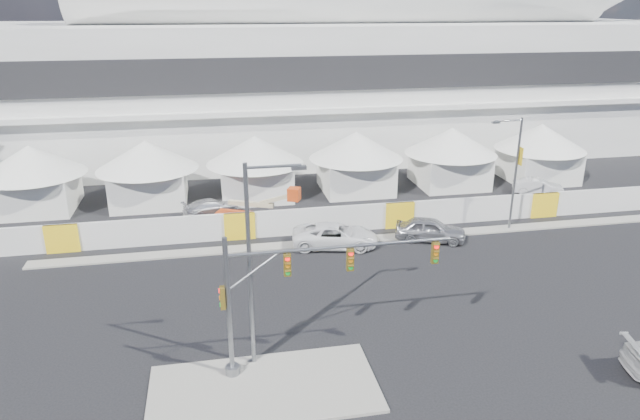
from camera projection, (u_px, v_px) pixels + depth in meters
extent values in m
plane|color=black|center=(376.00, 339.00, 28.99)|extent=(160.00, 160.00, 0.00)
cube|color=gray|center=(264.00, 389.00, 25.12)|extent=(10.00, 5.00, 0.15)
cube|color=gray|center=(580.00, 223.00, 44.06)|extent=(80.00, 1.20, 0.12)
cube|color=silver|center=(343.00, 85.00, 66.77)|extent=(80.00, 24.00, 14.00)
cube|color=black|center=(373.00, 73.00, 54.60)|extent=(68.00, 0.30, 3.20)
cube|color=silver|center=(372.00, 109.00, 55.57)|extent=(72.00, 0.80, 0.50)
cube|color=white|center=(36.00, 192.00, 46.69)|extent=(6.00, 6.00, 3.00)
cone|color=white|center=(30.00, 160.00, 45.77)|extent=(8.40, 8.40, 2.40)
cube|color=white|center=(150.00, 186.00, 48.30)|extent=(6.00, 6.00, 3.00)
cone|color=white|center=(146.00, 155.00, 47.38)|extent=(8.40, 8.40, 2.40)
cube|color=white|center=(256.00, 180.00, 49.90)|extent=(6.00, 6.00, 3.00)
cone|color=white|center=(255.00, 150.00, 48.98)|extent=(8.40, 8.40, 2.40)
cube|color=white|center=(355.00, 174.00, 51.51)|extent=(6.00, 6.00, 3.00)
cone|color=white|center=(356.00, 145.00, 50.58)|extent=(8.40, 8.40, 2.40)
cube|color=white|center=(449.00, 169.00, 53.11)|extent=(6.00, 6.00, 3.00)
cone|color=white|center=(451.00, 141.00, 52.19)|extent=(8.40, 8.40, 2.40)
cube|color=white|center=(537.00, 164.00, 54.72)|extent=(6.00, 6.00, 3.00)
cone|color=white|center=(541.00, 137.00, 53.79)|extent=(8.40, 8.40, 2.40)
cube|color=silver|center=(399.00, 215.00, 43.09)|extent=(70.00, 0.25, 2.00)
imported|color=#A8A9AD|center=(430.00, 229.00, 40.72)|extent=(3.68, 5.35, 1.69)
imported|color=white|center=(335.00, 236.00, 39.70)|extent=(3.86, 6.38, 1.66)
imported|color=silver|center=(538.00, 187.00, 50.65)|extent=(3.15, 4.53, 1.41)
imported|color=#B9BABF|center=(211.00, 207.00, 45.77)|extent=(3.13, 4.78, 1.29)
cylinder|color=slate|center=(229.00, 309.00, 24.87)|extent=(0.22, 0.22, 6.73)
cylinder|color=slate|center=(233.00, 370.00, 25.96)|extent=(0.65, 0.65, 0.40)
cylinder|color=slate|center=(342.00, 247.00, 24.91)|extent=(10.05, 0.15, 0.15)
cube|color=#594714|center=(287.00, 265.00, 24.70)|extent=(0.32, 0.22, 1.05)
cube|color=#594714|center=(350.00, 260.00, 25.20)|extent=(0.32, 0.22, 1.05)
cube|color=#594714|center=(435.00, 253.00, 25.91)|extent=(0.32, 0.22, 1.05)
cube|color=#594714|center=(223.00, 298.00, 24.64)|extent=(0.22, 0.32, 1.05)
cylinder|color=slate|center=(250.00, 268.00, 25.27)|extent=(0.19, 0.19, 9.69)
cylinder|color=slate|center=(273.00, 166.00, 23.90)|extent=(2.37, 0.13, 0.13)
cube|color=slate|center=(299.00, 168.00, 24.13)|extent=(0.65, 0.27, 0.16)
cylinder|color=gray|center=(515.00, 175.00, 41.57)|extent=(0.17, 0.17, 8.49)
cylinder|color=gray|center=(508.00, 121.00, 40.00)|extent=(2.07, 0.11, 0.11)
cube|color=gray|center=(496.00, 123.00, 39.86)|extent=(0.57, 0.24, 0.14)
cube|color=yellow|center=(521.00, 156.00, 41.13)|extent=(0.03, 0.57, 1.32)
cube|color=#C83F12|center=(238.00, 220.00, 43.49)|extent=(3.69, 2.75, 1.03)
cube|color=beige|center=(252.00, 202.00, 43.22)|extent=(3.39, 1.75, 0.33)
cube|color=beige|center=(279.00, 193.00, 43.40)|extent=(2.64, 1.38, 1.14)
cube|color=#C83F12|center=(296.00, 186.00, 43.47)|extent=(1.11, 1.11, 0.94)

